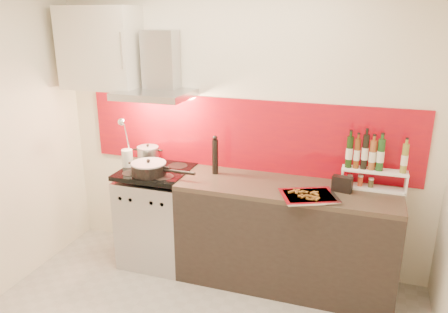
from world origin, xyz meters
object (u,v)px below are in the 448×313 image
(stock_pot, at_px, (148,154))
(range_stove, at_px, (158,217))
(counter, at_px, (285,235))
(baking_tray, at_px, (309,196))
(pepper_mill, at_px, (215,155))
(saute_pan, at_px, (149,168))

(stock_pot, bearing_deg, range_stove, -47.26)
(counter, relative_size, baking_tray, 3.52)
(range_stove, bearing_deg, counter, 0.23)
(baking_tray, bearing_deg, stock_pot, 167.21)
(counter, bearing_deg, range_stove, -179.77)
(pepper_mill, bearing_deg, range_stove, -169.50)
(saute_pan, xyz_separation_m, baking_tray, (1.39, -0.06, -0.05))
(range_stove, distance_m, saute_pan, 0.54)
(counter, distance_m, saute_pan, 1.30)
(pepper_mill, distance_m, baking_tray, 0.92)
(pepper_mill, bearing_deg, baking_tray, -18.14)
(stock_pot, xyz_separation_m, baking_tray, (1.55, -0.35, -0.07))
(saute_pan, distance_m, baking_tray, 1.39)
(counter, distance_m, stock_pot, 1.47)
(stock_pot, height_order, baking_tray, stock_pot)
(range_stove, xyz_separation_m, pepper_mill, (0.54, 0.10, 0.63))
(baking_tray, bearing_deg, range_stove, 172.57)
(stock_pot, bearing_deg, pepper_mill, -5.86)
(stock_pot, bearing_deg, saute_pan, -60.42)
(stock_pot, height_order, pepper_mill, pepper_mill)
(saute_pan, bearing_deg, counter, 6.22)
(stock_pot, relative_size, saute_pan, 0.34)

